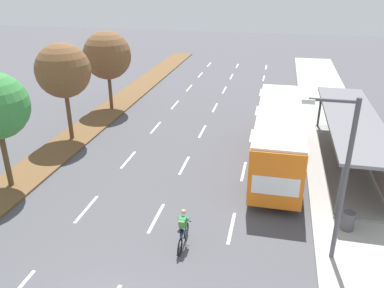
# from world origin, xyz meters

# --- Properties ---
(median_strip) EXTENTS (2.60, 52.00, 0.12)m
(median_strip) POSITION_xyz_m (-8.30, 20.00, 0.06)
(median_strip) COLOR brown
(median_strip) RESTS_ON ground
(sidewalk_right) EXTENTS (4.50, 52.00, 0.15)m
(sidewalk_right) POSITION_xyz_m (9.25, 20.00, 0.07)
(sidewalk_right) COLOR #ADAAA3
(sidewalk_right) RESTS_ON ground
(lane_divider_left) EXTENTS (0.14, 46.68, 0.01)m
(lane_divider_left) POSITION_xyz_m (-3.50, 17.84, 0.00)
(lane_divider_left) COLOR white
(lane_divider_left) RESTS_ON ground
(lane_divider_center) EXTENTS (0.14, 46.68, 0.01)m
(lane_divider_center) POSITION_xyz_m (0.00, 17.84, 0.00)
(lane_divider_center) COLOR white
(lane_divider_center) RESTS_ON ground
(lane_divider_right) EXTENTS (0.14, 46.68, 0.01)m
(lane_divider_right) POSITION_xyz_m (3.50, 17.84, 0.00)
(lane_divider_right) COLOR white
(lane_divider_right) RESTS_ON ground
(bus_shelter) EXTENTS (2.90, 12.48, 2.86)m
(bus_shelter) POSITION_xyz_m (9.53, 14.33, 1.87)
(bus_shelter) COLOR gray
(bus_shelter) RESTS_ON sidewalk_right
(bus) EXTENTS (2.54, 11.29, 3.37)m
(bus) POSITION_xyz_m (5.25, 13.63, 2.07)
(bus) COLOR orange
(bus) RESTS_ON ground
(cyclist) EXTENTS (0.46, 1.82, 1.71)m
(cyclist) POSITION_xyz_m (1.70, 5.08, 0.79)
(cyclist) COLOR black
(cyclist) RESTS_ON ground
(median_tree_third) EXTENTS (3.48, 3.48, 6.38)m
(median_tree_third) POSITION_xyz_m (-8.36, 14.42, 4.74)
(median_tree_third) COLOR brown
(median_tree_third) RESTS_ON median_strip
(median_tree_fourth) EXTENTS (3.76, 3.76, 6.26)m
(median_tree_fourth) POSITION_xyz_m (-8.28, 20.95, 4.49)
(median_tree_fourth) COLOR brown
(median_tree_fourth) RESTS_ON median_strip
(streetlight) EXTENTS (1.91, 0.24, 6.50)m
(streetlight) POSITION_xyz_m (7.42, 5.53, 3.89)
(streetlight) COLOR #4C4C51
(streetlight) RESTS_ON sidewalk_right
(trash_bin) EXTENTS (0.52, 0.52, 0.85)m
(trash_bin) POSITION_xyz_m (8.45, 7.56, 0.57)
(trash_bin) COLOR #4C4C51
(trash_bin) RESTS_ON sidewalk_right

